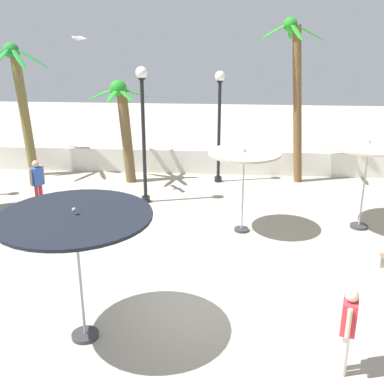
{
  "coord_description": "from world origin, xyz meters",
  "views": [
    {
      "loc": [
        0.96,
        -8.52,
        5.62
      ],
      "look_at": [
        0.0,
        3.4,
        1.4
      ],
      "focal_mm": 43.73,
      "sensor_mm": 36.0,
      "label": 1
    }
  ],
  "objects_px": {
    "patio_umbrella_1": "(244,158)",
    "patio_umbrella_2": "(75,223)",
    "palm_tree_3": "(295,87)",
    "guest_0": "(37,180)",
    "lamp_post_1": "(219,115)",
    "guest_1": "(348,323)",
    "palm_tree_1": "(123,119)",
    "lamp_post_0": "(143,121)",
    "patio_umbrella_3": "(369,149)",
    "seagull_0": "(78,38)",
    "palm_tree_0": "(20,95)"
  },
  "relations": [
    {
      "from": "palm_tree_0",
      "to": "lamp_post_1",
      "type": "distance_m",
      "value": 7.65
    },
    {
      "from": "patio_umbrella_2",
      "to": "palm_tree_0",
      "type": "xyz_separation_m",
      "value": [
        -5.34,
        10.12,
        0.82
      ]
    },
    {
      "from": "patio_umbrella_1",
      "to": "palm_tree_3",
      "type": "height_order",
      "value": "palm_tree_3"
    },
    {
      "from": "lamp_post_0",
      "to": "patio_umbrella_1",
      "type": "bearing_deg",
      "value": -33.99
    },
    {
      "from": "lamp_post_1",
      "to": "seagull_0",
      "type": "distance_m",
      "value": 5.58
    },
    {
      "from": "palm_tree_3",
      "to": "guest_0",
      "type": "height_order",
      "value": "palm_tree_3"
    },
    {
      "from": "palm_tree_0",
      "to": "lamp_post_0",
      "type": "relative_size",
      "value": 1.14
    },
    {
      "from": "lamp_post_0",
      "to": "guest_1",
      "type": "xyz_separation_m",
      "value": [
        4.83,
        -7.99,
        -1.8
      ]
    },
    {
      "from": "patio_umbrella_3",
      "to": "seagull_0",
      "type": "height_order",
      "value": "seagull_0"
    },
    {
      "from": "patio_umbrella_1",
      "to": "patio_umbrella_2",
      "type": "xyz_separation_m",
      "value": [
        -3.09,
        -5.24,
        0.18
      ]
    },
    {
      "from": "lamp_post_0",
      "to": "patio_umbrella_2",
      "type": "bearing_deg",
      "value": -89.09
    },
    {
      "from": "patio_umbrella_3",
      "to": "patio_umbrella_2",
      "type": "bearing_deg",
      "value": -138.77
    },
    {
      "from": "patio_umbrella_2",
      "to": "lamp_post_1",
      "type": "distance_m",
      "value": 10.1
    },
    {
      "from": "palm_tree_0",
      "to": "palm_tree_3",
      "type": "bearing_deg",
      "value": -0.01
    },
    {
      "from": "palm_tree_3",
      "to": "lamp_post_0",
      "type": "distance_m",
      "value": 5.86
    },
    {
      "from": "patio_umbrella_3",
      "to": "lamp_post_0",
      "type": "bearing_deg",
      "value": 166.26
    },
    {
      "from": "patio_umbrella_1",
      "to": "lamp_post_0",
      "type": "relative_size",
      "value": 0.55
    },
    {
      "from": "palm_tree_0",
      "to": "palm_tree_1",
      "type": "relative_size",
      "value": 1.33
    },
    {
      "from": "lamp_post_1",
      "to": "guest_1",
      "type": "relative_size",
      "value": 2.55
    },
    {
      "from": "lamp_post_1",
      "to": "guest_0",
      "type": "relative_size",
      "value": 2.52
    },
    {
      "from": "patio_umbrella_3",
      "to": "seagull_0",
      "type": "xyz_separation_m",
      "value": [
        -8.8,
        2.23,
        2.9
      ]
    },
    {
      "from": "patio_umbrella_2",
      "to": "lamp_post_0",
      "type": "xyz_separation_m",
      "value": [
        -0.12,
        7.4,
        0.41
      ]
    },
    {
      "from": "palm_tree_0",
      "to": "lamp_post_0",
      "type": "height_order",
      "value": "palm_tree_0"
    },
    {
      "from": "patio_umbrella_1",
      "to": "palm_tree_1",
      "type": "height_order",
      "value": "palm_tree_1"
    },
    {
      "from": "patio_umbrella_2",
      "to": "lamp_post_1",
      "type": "height_order",
      "value": "lamp_post_1"
    },
    {
      "from": "patio_umbrella_3",
      "to": "palm_tree_3",
      "type": "distance_m",
      "value": 4.78
    },
    {
      "from": "patio_umbrella_2",
      "to": "seagull_0",
      "type": "bearing_deg",
      "value": 105.55
    },
    {
      "from": "palm_tree_1",
      "to": "palm_tree_3",
      "type": "xyz_separation_m",
      "value": [
        6.27,
        0.53,
        1.16
      ]
    },
    {
      "from": "patio_umbrella_1",
      "to": "lamp_post_1",
      "type": "bearing_deg",
      "value": 100.04
    },
    {
      "from": "patio_umbrella_1",
      "to": "lamp_post_1",
      "type": "height_order",
      "value": "lamp_post_1"
    },
    {
      "from": "palm_tree_0",
      "to": "lamp_post_1",
      "type": "bearing_deg",
      "value": -2.16
    },
    {
      "from": "patio_umbrella_1",
      "to": "patio_umbrella_2",
      "type": "bearing_deg",
      "value": -120.55
    },
    {
      "from": "lamp_post_1",
      "to": "seagull_0",
      "type": "xyz_separation_m",
      "value": [
        -4.5,
        -1.84,
        2.74
      ]
    },
    {
      "from": "guest_1",
      "to": "seagull_0",
      "type": "relative_size",
      "value": 1.89
    },
    {
      "from": "palm_tree_1",
      "to": "seagull_0",
      "type": "relative_size",
      "value": 4.46
    },
    {
      "from": "palm_tree_3",
      "to": "lamp_post_1",
      "type": "xyz_separation_m",
      "value": [
        -2.73,
        -0.29,
        -1.03
      ]
    },
    {
      "from": "patio_umbrella_1",
      "to": "guest_0",
      "type": "bearing_deg",
      "value": 169.44
    },
    {
      "from": "guest_0",
      "to": "patio_umbrella_2",
      "type": "bearing_deg",
      "value": -61.93
    },
    {
      "from": "lamp_post_1",
      "to": "palm_tree_1",
      "type": "bearing_deg",
      "value": -176.07
    },
    {
      "from": "patio_umbrella_3",
      "to": "palm_tree_0",
      "type": "bearing_deg",
      "value": 159.91
    },
    {
      "from": "lamp_post_0",
      "to": "lamp_post_1",
      "type": "relative_size",
      "value": 1.08
    },
    {
      "from": "lamp_post_1",
      "to": "lamp_post_0",
      "type": "bearing_deg",
      "value": -134.53
    },
    {
      "from": "palm_tree_3",
      "to": "lamp_post_0",
      "type": "relative_size",
      "value": 1.33
    },
    {
      "from": "palm_tree_1",
      "to": "lamp_post_1",
      "type": "bearing_deg",
      "value": 3.93
    },
    {
      "from": "lamp_post_0",
      "to": "lamp_post_1",
      "type": "distance_m",
      "value": 3.42
    },
    {
      "from": "lamp_post_0",
      "to": "lamp_post_1",
      "type": "bearing_deg",
      "value": 45.47
    },
    {
      "from": "patio_umbrella_2",
      "to": "guest_0",
      "type": "xyz_separation_m",
      "value": [
        -3.44,
        6.45,
        -1.38
      ]
    },
    {
      "from": "palm_tree_1",
      "to": "guest_0",
      "type": "distance_m",
      "value": 4.08
    },
    {
      "from": "patio_umbrella_2",
      "to": "patio_umbrella_3",
      "type": "xyz_separation_m",
      "value": [
        6.58,
        5.76,
        0.03
      ]
    },
    {
      "from": "guest_0",
      "to": "patio_umbrella_3",
      "type": "bearing_deg",
      "value": -3.95
    }
  ]
}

